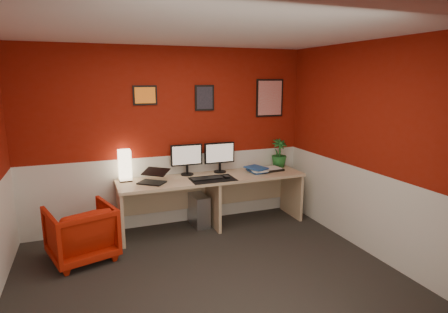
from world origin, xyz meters
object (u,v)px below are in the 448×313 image
Objects in this scene: shoji_lamp at (125,166)px; monitor_right at (220,153)px; monitor_left at (187,155)px; laptop at (152,175)px; zen_tray at (270,170)px; pc_tower at (198,210)px; armchair at (81,233)px; desk at (213,202)px; potted_plant at (279,153)px.

monitor_right reaches higher than shoji_lamp.
monitor_left is at bearing 177.36° from monitor_right.
laptop is 0.94× the size of zen_tray.
pc_tower is (-1.09, 0.10, -0.52)m from zen_tray.
shoji_lamp is at bearing 172.46° from pc_tower.
pc_tower is 0.63× the size of armchair.
desk is 1.30m from potted_plant.
zen_tray is 0.35m from potted_plant.
potted_plant is 3.02m from armchair.
pc_tower is at bearing 174.89° from zen_tray.
potted_plant is (1.15, 0.20, 0.58)m from desk.
pc_tower is (0.13, -0.10, -0.80)m from monitor_left.
monitor_left is at bearing 1.20° from shoji_lamp.
monitor_left is at bearing 178.83° from potted_plant.
zen_tray is (1.22, -0.19, -0.28)m from monitor_left.
monitor_left is 1.29× the size of pc_tower.
monitor_right is (0.18, 0.21, 0.66)m from desk.
laptop is 0.93m from pc_tower.
potted_plant reaches higher than shoji_lamp.
potted_plant reaches higher than pc_tower.
monitor_left reaches higher than shoji_lamp.
laptop is 1.08m from monitor_right.
shoji_lamp is 2.08m from zen_tray.
laptop is 0.63m from monitor_left.
pc_tower is at bearing 143.32° from desk.
shoji_lamp is at bearing 179.71° from potted_plant.
potted_plant reaches higher than laptop.
pc_tower is at bearing -4.64° from shoji_lamp.
monitor_left is (0.85, 0.02, 0.09)m from shoji_lamp.
laptop reaches higher than armchair.
monitor_right is 0.80m from zen_tray.
armchair is at bearing -163.04° from monitor_right.
shoji_lamp reaches higher than armchair.
shoji_lamp reaches higher than desk.
potted_plant is 1.51m from pc_tower.
shoji_lamp is 0.40m from laptop.
desk is 0.76m from monitor_left.
zen_tray is (0.73, -0.17, -0.28)m from monitor_right.
potted_plant is (2.31, -0.01, 0.01)m from shoji_lamp.
desk is 7.88× the size of laptop.
desk is 0.98m from laptop.
zen_tray is 2.72m from armchair.
monitor_left is at bearing 143.25° from desk.
armchair is at bearing -168.66° from potted_plant.
armchair is at bearing -164.83° from pc_tower.
zen_tray is at bearing -4.89° from shoji_lamp.
armchair is at bearing -119.52° from laptop.
desk is 4.48× the size of monitor_right.
pc_tower is at bearing 52.52° from laptop.
zen_tray is (2.07, -0.18, -0.18)m from shoji_lamp.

